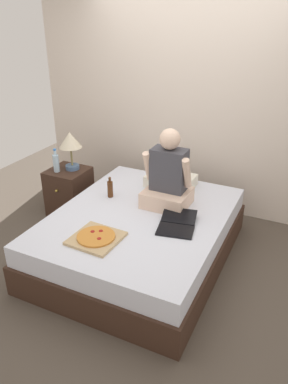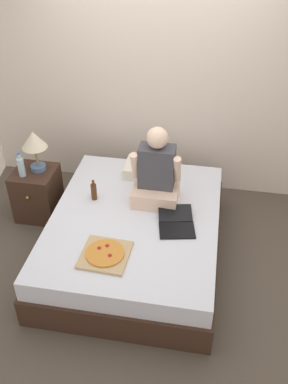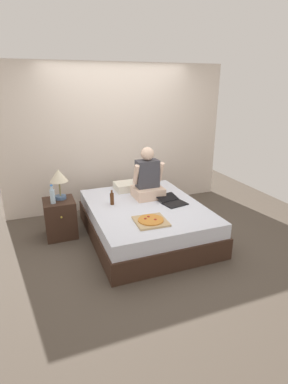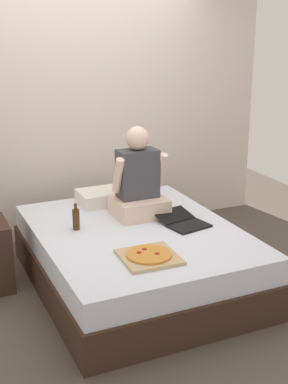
{
  "view_description": "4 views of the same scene",
  "coord_description": "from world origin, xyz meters",
  "px_view_note": "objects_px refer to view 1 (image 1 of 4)",
  "views": [
    {
      "loc": [
        1.39,
        -2.8,
        2.28
      ],
      "look_at": [
        0.13,
        -0.18,
        0.84
      ],
      "focal_mm": 35.0,
      "sensor_mm": 36.0,
      "label": 1
    },
    {
      "loc": [
        0.63,
        -3.04,
        3.07
      ],
      "look_at": [
        0.09,
        -0.02,
        0.81
      ],
      "focal_mm": 40.0,
      "sensor_mm": 36.0,
      "label": 2
    },
    {
      "loc": [
        -1.47,
        -3.75,
        2.17
      ],
      "look_at": [
        -0.01,
        0.03,
        0.69
      ],
      "focal_mm": 28.0,
      "sensor_mm": 36.0,
      "label": 3
    },
    {
      "loc": [
        -1.63,
        -3.72,
        2.12
      ],
      "look_at": [
        0.03,
        -0.09,
        0.84
      ],
      "focal_mm": 50.0,
      "sensor_mm": 36.0,
      "label": 4
    }
  ],
  "objects_px": {
    "person_seated": "(168,178)",
    "laptop": "(177,225)",
    "beer_bottle_on_bed": "(110,189)",
    "lamp_on_left_nightstand": "(70,143)",
    "nightstand_left": "(69,192)",
    "pizza_box": "(96,238)",
    "bed": "(140,236)",
    "water_bottle": "(56,163)"
  },
  "relations": [
    {
      "from": "lamp_on_left_nightstand",
      "to": "laptop",
      "type": "distance_m",
      "value": 1.69
    },
    {
      "from": "pizza_box",
      "to": "lamp_on_left_nightstand",
      "type": "bearing_deg",
      "value": 133.07
    },
    {
      "from": "person_seated",
      "to": "laptop",
      "type": "height_order",
      "value": "person_seated"
    },
    {
      "from": "pizza_box",
      "to": "beer_bottle_on_bed",
      "type": "distance_m",
      "value": 0.82
    },
    {
      "from": "pizza_box",
      "to": "water_bottle",
      "type": "bearing_deg",
      "value": 140.36
    },
    {
      "from": "laptop",
      "to": "bed",
      "type": "bearing_deg",
      "value": 169.89
    },
    {
      "from": "beer_bottle_on_bed",
      "to": "person_seated",
      "type": "bearing_deg",
      "value": 10.18
    },
    {
      "from": "water_bottle",
      "to": "bed",
      "type": "bearing_deg",
      "value": -16.25
    },
    {
      "from": "water_bottle",
      "to": "person_seated",
      "type": "height_order",
      "value": "person_seated"
    },
    {
      "from": "laptop",
      "to": "beer_bottle_on_bed",
      "type": "xyz_separation_m",
      "value": [
        -0.85,
        0.27,
        0.07
      ]
    },
    {
      "from": "bed",
      "to": "nightstand_left",
      "type": "bearing_deg",
      "value": 158.82
    },
    {
      "from": "nightstand_left",
      "to": "person_seated",
      "type": "distance_m",
      "value": 1.43
    },
    {
      "from": "water_bottle",
      "to": "person_seated",
      "type": "relative_size",
      "value": 0.35
    },
    {
      "from": "water_bottle",
      "to": "nightstand_left",
      "type": "bearing_deg",
      "value": 48.35
    },
    {
      "from": "bed",
      "to": "person_seated",
      "type": "xyz_separation_m",
      "value": [
        0.15,
        0.31,
        0.54
      ]
    },
    {
      "from": "pizza_box",
      "to": "beer_bottle_on_bed",
      "type": "xyz_separation_m",
      "value": [
        -0.3,
        0.76,
        0.07
      ]
    },
    {
      "from": "bed",
      "to": "water_bottle",
      "type": "relative_size",
      "value": 7.35
    },
    {
      "from": "nightstand_left",
      "to": "water_bottle",
      "type": "relative_size",
      "value": 2.06
    },
    {
      "from": "laptop",
      "to": "beer_bottle_on_bed",
      "type": "distance_m",
      "value": 0.89
    },
    {
      "from": "laptop",
      "to": "water_bottle",
      "type": "bearing_deg",
      "value": 165.2
    },
    {
      "from": "pizza_box",
      "to": "person_seated",
      "type": "bearing_deg",
      "value": 70.85
    },
    {
      "from": "lamp_on_left_nightstand",
      "to": "beer_bottle_on_bed",
      "type": "distance_m",
      "value": 0.82
    },
    {
      "from": "laptop",
      "to": "pizza_box",
      "type": "bearing_deg",
      "value": -138.55
    },
    {
      "from": "lamp_on_left_nightstand",
      "to": "water_bottle",
      "type": "relative_size",
      "value": 1.63
    },
    {
      "from": "lamp_on_left_nightstand",
      "to": "person_seated",
      "type": "bearing_deg",
      "value": -8.72
    },
    {
      "from": "laptop",
      "to": "beer_bottle_on_bed",
      "type": "height_order",
      "value": "beer_bottle_on_bed"
    },
    {
      "from": "bed",
      "to": "laptop",
      "type": "relative_size",
      "value": 4.33
    },
    {
      "from": "nightstand_left",
      "to": "beer_bottle_on_bed",
      "type": "relative_size",
      "value": 2.58
    },
    {
      "from": "lamp_on_left_nightstand",
      "to": "beer_bottle_on_bed",
      "type": "xyz_separation_m",
      "value": [
        0.69,
        -0.31,
        -0.31
      ]
    },
    {
      "from": "nightstand_left",
      "to": "pizza_box",
      "type": "height_order",
      "value": "nightstand_left"
    },
    {
      "from": "pizza_box",
      "to": "beer_bottle_on_bed",
      "type": "height_order",
      "value": "beer_bottle_on_bed"
    },
    {
      "from": "lamp_on_left_nightstand",
      "to": "laptop",
      "type": "relative_size",
      "value": 0.96
    },
    {
      "from": "bed",
      "to": "lamp_on_left_nightstand",
      "type": "xyz_separation_m",
      "value": [
        -1.14,
        0.51,
        0.65
      ]
    },
    {
      "from": "bed",
      "to": "beer_bottle_on_bed",
      "type": "relative_size",
      "value": 9.22
    },
    {
      "from": "bed",
      "to": "nightstand_left",
      "type": "relative_size",
      "value": 3.57
    },
    {
      "from": "beer_bottle_on_bed",
      "to": "water_bottle",
      "type": "bearing_deg",
      "value": 168.42
    },
    {
      "from": "bed",
      "to": "lamp_on_left_nightstand",
      "type": "bearing_deg",
      "value": 156.01
    },
    {
      "from": "bed",
      "to": "beer_bottle_on_bed",
      "type": "distance_m",
      "value": 0.6
    },
    {
      "from": "lamp_on_left_nightstand",
      "to": "nightstand_left",
      "type": "bearing_deg",
      "value": -128.63
    },
    {
      "from": "person_seated",
      "to": "pizza_box",
      "type": "bearing_deg",
      "value": -109.15
    },
    {
      "from": "person_seated",
      "to": "pizza_box",
      "type": "distance_m",
      "value": 0.95
    },
    {
      "from": "nightstand_left",
      "to": "laptop",
      "type": "distance_m",
      "value": 1.68
    }
  ]
}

